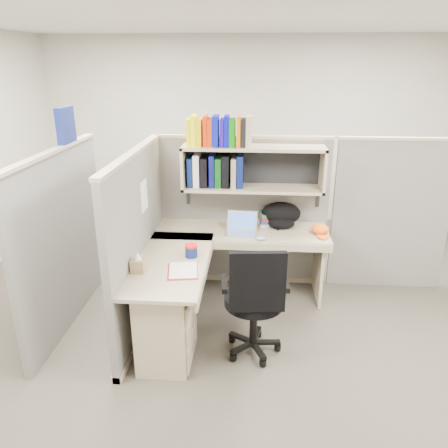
# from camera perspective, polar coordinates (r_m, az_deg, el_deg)

# --- Properties ---
(ground) EXTENTS (6.00, 6.00, 0.00)m
(ground) POSITION_cam_1_polar(r_m,az_deg,el_deg) (4.24, 1.88, -12.87)
(ground) COLOR #342F28
(ground) RESTS_ON ground
(room_shell) EXTENTS (6.00, 6.00, 6.00)m
(room_shell) POSITION_cam_1_polar(r_m,az_deg,el_deg) (3.61, 2.18, 9.13)
(room_shell) COLOR #ACA99B
(room_shell) RESTS_ON ground
(cubicle) EXTENTS (3.79, 1.84, 1.95)m
(cubicle) POSITION_cam_1_polar(r_m,az_deg,el_deg) (4.27, -2.66, 0.99)
(cubicle) COLOR #64635F
(cubicle) RESTS_ON ground
(desk) EXTENTS (1.74, 1.75, 0.73)m
(desk) POSITION_cam_1_polar(r_m,az_deg,el_deg) (3.80, -4.46, -9.42)
(desk) COLOR gray
(desk) RESTS_ON ground
(laptop) EXTENTS (0.32, 0.32, 0.21)m
(laptop) POSITION_cam_1_polar(r_m,az_deg,el_deg) (4.27, 2.23, -0.01)
(laptop) COLOR #BBBCC0
(laptop) RESTS_ON desk
(backpack) EXTENTS (0.48, 0.43, 0.24)m
(backpack) POSITION_cam_1_polar(r_m,az_deg,el_deg) (4.52, 7.49, 1.16)
(backpack) COLOR black
(backpack) RESTS_ON desk
(orange_cap) EXTENTS (0.21, 0.23, 0.10)m
(orange_cap) POSITION_cam_1_polar(r_m,az_deg,el_deg) (4.41, 12.42, -0.62)
(orange_cap) COLOR orange
(orange_cap) RESTS_ON desk
(snack_canister) EXTENTS (0.11, 0.11, 0.11)m
(snack_canister) POSITION_cam_1_polar(r_m,az_deg,el_deg) (3.81, -4.30, -3.48)
(snack_canister) COLOR navy
(snack_canister) RESTS_ON desk
(tissue_box) EXTENTS (0.11, 0.11, 0.17)m
(tissue_box) POSITION_cam_1_polar(r_m,az_deg,el_deg) (3.59, -11.17, -4.86)
(tissue_box) COLOR #9C8158
(tissue_box) RESTS_ON desk
(mouse) EXTENTS (0.11, 0.09, 0.04)m
(mouse) POSITION_cam_1_polar(r_m,az_deg,el_deg) (4.17, 4.79, -1.88)
(mouse) COLOR #89A6C3
(mouse) RESTS_ON desk
(paper_cup) EXTENTS (0.08, 0.08, 0.10)m
(paper_cup) POSITION_cam_1_polar(r_m,az_deg,el_deg) (4.55, 2.10, 0.52)
(paper_cup) COLOR white
(paper_cup) RESTS_ON desk
(book_stack) EXTENTS (0.22, 0.27, 0.12)m
(book_stack) POSITION_cam_1_polar(r_m,az_deg,el_deg) (4.61, 5.68, 0.82)
(book_stack) COLOR slate
(book_stack) RESTS_ON desk
(loose_paper) EXTENTS (0.27, 0.33, 0.00)m
(loose_paper) POSITION_cam_1_polar(r_m,az_deg,el_deg) (3.60, -5.37, -6.00)
(loose_paper) COLOR white
(loose_paper) RESTS_ON desk
(task_chair) EXTENTS (0.55, 0.51, 1.03)m
(task_chair) POSITION_cam_1_polar(r_m,az_deg,el_deg) (3.66, 3.96, -12.10)
(task_chair) COLOR black
(task_chair) RESTS_ON ground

